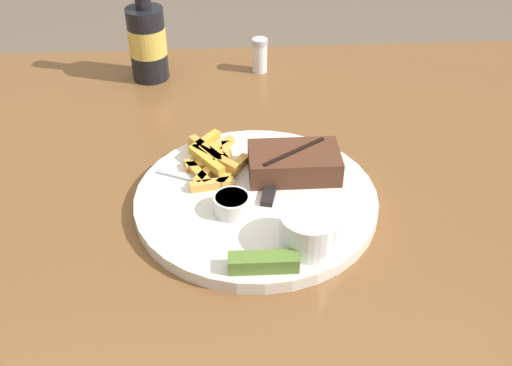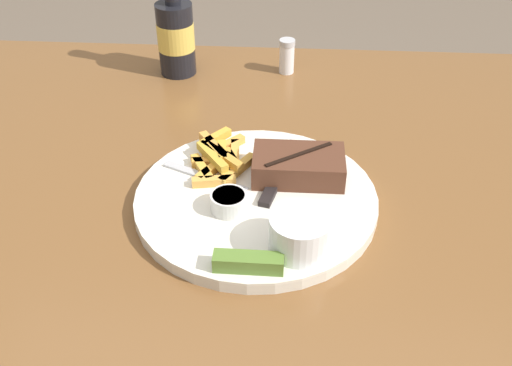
# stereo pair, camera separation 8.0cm
# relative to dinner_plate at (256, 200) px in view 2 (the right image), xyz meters

# --- Properties ---
(dining_table) EXTENTS (1.19, 1.03, 0.77)m
(dining_table) POSITION_rel_dinner_plate_xyz_m (0.00, 0.00, -0.10)
(dining_table) COLOR brown
(dining_table) RESTS_ON ground_plane
(dinner_plate) EXTENTS (0.33, 0.33, 0.02)m
(dinner_plate) POSITION_rel_dinner_plate_xyz_m (0.00, 0.00, 0.00)
(dinner_plate) COLOR silver
(dinner_plate) RESTS_ON dining_table
(steak_portion) EXTENTS (0.13, 0.08, 0.04)m
(steak_portion) POSITION_rel_dinner_plate_xyz_m (0.06, 0.05, 0.03)
(steak_portion) COLOR #512D1E
(steak_portion) RESTS_ON dinner_plate
(fries_pile) EXTENTS (0.10, 0.13, 0.02)m
(fries_pile) POSITION_rel_dinner_plate_xyz_m (-0.06, 0.07, 0.02)
(fries_pile) COLOR gold
(fries_pile) RESTS_ON dinner_plate
(coleslaw_cup) EXTENTS (0.07, 0.07, 0.05)m
(coleslaw_cup) POSITION_rel_dinner_plate_xyz_m (0.06, -0.10, 0.04)
(coleslaw_cup) COLOR white
(coleslaw_cup) RESTS_ON dinner_plate
(dipping_sauce_cup) EXTENTS (0.05, 0.05, 0.02)m
(dipping_sauce_cup) POSITION_rel_dinner_plate_xyz_m (-0.03, -0.03, 0.02)
(dipping_sauce_cup) COLOR silver
(dipping_sauce_cup) RESTS_ON dinner_plate
(pickle_spear) EXTENTS (0.08, 0.02, 0.02)m
(pickle_spear) POSITION_rel_dinner_plate_xyz_m (-0.00, -0.14, 0.02)
(pickle_spear) COLOR #567A2D
(pickle_spear) RESTS_ON dinner_plate
(fork_utensil) EXTENTS (0.13, 0.07, 0.00)m
(fork_utensil) POSITION_rel_dinner_plate_xyz_m (-0.08, 0.04, 0.01)
(fork_utensil) COLOR #B7B7BC
(fork_utensil) RESTS_ON dinner_plate
(knife_utensil) EXTENTS (0.06, 0.16, 0.01)m
(knife_utensil) POSITION_rel_dinner_plate_xyz_m (0.03, 0.04, 0.01)
(knife_utensil) COLOR #B7B7BC
(knife_utensil) RESTS_ON dinner_plate
(beer_bottle) EXTENTS (0.07, 0.07, 0.21)m
(beer_bottle) POSITION_rel_dinner_plate_xyz_m (-0.17, 0.39, 0.07)
(beer_bottle) COLOR black
(beer_bottle) RESTS_ON dining_table
(salt_shaker) EXTENTS (0.03, 0.03, 0.07)m
(salt_shaker) POSITION_rel_dinner_plate_xyz_m (0.03, 0.40, 0.02)
(salt_shaker) COLOR white
(salt_shaker) RESTS_ON dining_table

